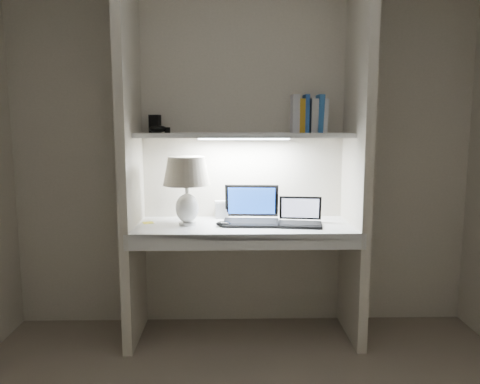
{
  "coord_description": "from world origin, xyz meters",
  "views": [
    {
      "loc": [
        -0.1,
        -1.78,
        1.42
      ],
      "look_at": [
        -0.03,
        1.05,
        1.01
      ],
      "focal_mm": 35.0,
      "sensor_mm": 36.0,
      "label": 1
    }
  ],
  "objects_px": {
    "laptop_netbook": "(300,218)",
    "book_row": "(308,115)",
    "table_lamp": "(187,179)",
    "laptop_main": "(251,214)",
    "speaker": "(221,209)"
  },
  "relations": [
    {
      "from": "laptop_netbook",
      "to": "book_row",
      "type": "relative_size",
      "value": 1.22
    },
    {
      "from": "table_lamp",
      "to": "book_row",
      "type": "relative_size",
      "value": 1.75
    },
    {
      "from": "book_row",
      "to": "laptop_main",
      "type": "bearing_deg",
      "value": -160.18
    },
    {
      "from": "laptop_netbook",
      "to": "speaker",
      "type": "height_order",
      "value": "laptop_netbook"
    },
    {
      "from": "speaker",
      "to": "laptop_netbook",
      "type": "bearing_deg",
      "value": -30.98
    },
    {
      "from": "speaker",
      "to": "book_row",
      "type": "bearing_deg",
      "value": -7.82
    },
    {
      "from": "laptop_main",
      "to": "speaker",
      "type": "xyz_separation_m",
      "value": [
        -0.2,
        0.15,
        0.01
      ]
    },
    {
      "from": "laptop_netbook",
      "to": "speaker",
      "type": "xyz_separation_m",
      "value": [
        -0.52,
        0.23,
        0.02
      ]
    },
    {
      "from": "table_lamp",
      "to": "laptop_main",
      "type": "xyz_separation_m",
      "value": [
        0.42,
        0.07,
        -0.25
      ]
    },
    {
      "from": "book_row",
      "to": "laptop_netbook",
      "type": "bearing_deg",
      "value": -109.32
    },
    {
      "from": "laptop_main",
      "to": "speaker",
      "type": "relative_size",
      "value": 3.1
    },
    {
      "from": "laptop_netbook",
      "to": "book_row",
      "type": "bearing_deg",
      "value": 79.2
    },
    {
      "from": "table_lamp",
      "to": "speaker",
      "type": "distance_m",
      "value": 0.39
    },
    {
      "from": "table_lamp",
      "to": "speaker",
      "type": "relative_size",
      "value": 3.6
    },
    {
      "from": "laptop_main",
      "to": "speaker",
      "type": "bearing_deg",
      "value": 147.28
    }
  ]
}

